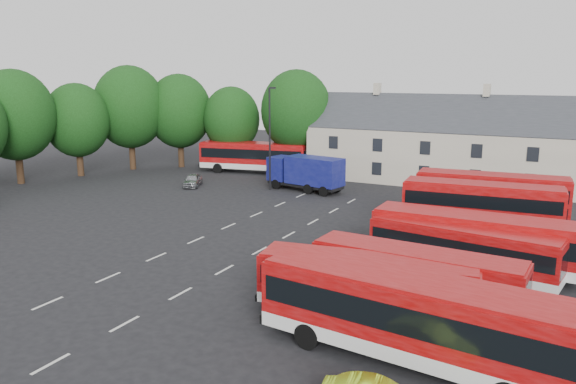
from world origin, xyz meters
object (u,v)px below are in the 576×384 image
bus_row_a (412,313)px  box_truck (306,172)px  bus_dd_south (481,210)px  silver_car (193,180)px  lamppost (270,136)px

bus_row_a → box_truck: 32.85m
bus_dd_south → silver_car: 29.40m
box_truck → silver_car: 11.51m
silver_car → lamppost: lamppost is taller
bus_dd_south → silver_car: (-28.54, 6.87, -1.70)m
bus_row_a → lamppost: lamppost is taller
bus_row_a → box_truck: bus_row_a is taller
bus_dd_south → lamppost: lamppost is taller
silver_car → lamppost: size_ratio=0.37×
box_truck → silver_car: size_ratio=2.18×
bus_dd_south → box_truck: 20.26m
bus_row_a → lamppost: 33.87m
bus_row_a → box_truck: (-17.79, 27.61, -0.20)m
bus_row_a → bus_dd_south: bearing=97.0°
bus_dd_south → box_truck: size_ratio=1.27×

